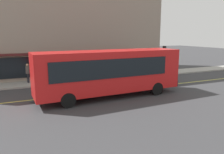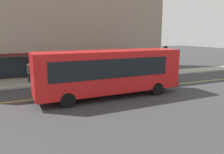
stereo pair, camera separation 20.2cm
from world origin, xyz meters
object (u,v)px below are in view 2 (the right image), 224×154
at_px(bus, 110,71).
at_px(pedestrian_mid_block, 29,71).
at_px(traffic_light, 166,53).
at_px(car_navy, 119,75).

height_order(bus, pedestrian_mid_block, bus).
relative_size(traffic_light, car_navy, 0.73).
distance_m(traffic_light, pedestrian_mid_block, 15.14).
height_order(bus, car_navy, bus).
relative_size(bus, traffic_light, 3.50).
bearing_deg(car_navy, pedestrian_mid_block, 160.86).
xyz_separation_m(bus, car_navy, (2.69, 4.18, -1.24)).
relative_size(bus, car_navy, 2.56).
xyz_separation_m(traffic_light, car_navy, (-6.92, -2.08, -1.79)).
distance_m(bus, car_navy, 5.13).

